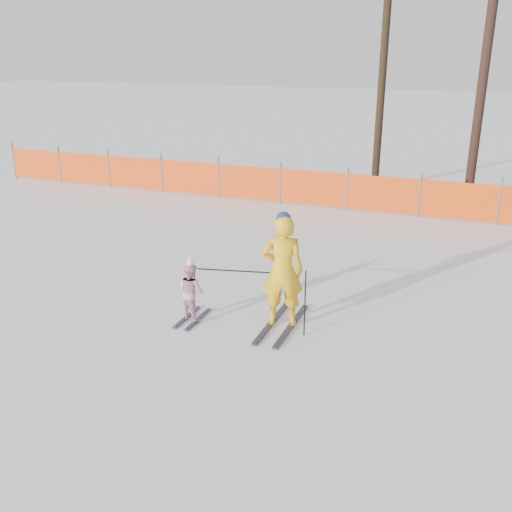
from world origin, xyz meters
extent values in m
plane|color=white|center=(0.00, 0.00, 0.00)|extent=(120.00, 120.00, 0.00)
cube|color=black|center=(0.46, 0.06, 0.02)|extent=(0.09, 1.66, 0.04)
cube|color=black|center=(0.80, 0.06, 0.02)|extent=(0.09, 1.66, 0.04)
imported|color=yellow|center=(0.63, 0.06, 0.98)|extent=(0.79, 0.63, 1.88)
sphere|color=navy|center=(0.63, 0.06, 1.84)|extent=(0.25, 0.25, 0.25)
cube|color=black|center=(-0.98, -0.28, 0.01)|extent=(0.09, 0.89, 0.03)
cube|color=black|center=(-0.76, -0.28, 0.01)|extent=(0.09, 0.89, 0.03)
imported|color=pink|center=(-0.87, -0.28, 0.52)|extent=(0.59, 0.54, 0.98)
cone|color=white|center=(-0.87, -0.28, 1.05)|extent=(0.19, 0.19, 0.24)
cylinder|color=black|center=(1.08, -0.14, 0.56)|extent=(0.02, 0.02, 1.12)
cylinder|color=black|center=(-0.12, -0.11, 0.93)|extent=(1.26, 0.31, 0.02)
cylinder|color=#595960|center=(-11.98, 7.59, 0.62)|extent=(0.06, 0.06, 1.25)
cylinder|color=#595960|center=(-9.98, 7.59, 0.62)|extent=(0.06, 0.06, 1.25)
cylinder|color=#595960|center=(-7.98, 7.59, 0.62)|extent=(0.06, 0.06, 1.25)
cylinder|color=#595960|center=(-5.98, 7.59, 0.62)|extent=(0.06, 0.06, 1.25)
cylinder|color=#595960|center=(-3.98, 7.59, 0.62)|extent=(0.06, 0.06, 1.25)
cylinder|color=#595960|center=(-1.98, 7.59, 0.62)|extent=(0.06, 0.06, 1.25)
cylinder|color=#595960|center=(0.02, 7.59, 0.62)|extent=(0.06, 0.06, 1.25)
cylinder|color=#595960|center=(2.02, 7.59, 0.62)|extent=(0.06, 0.06, 1.25)
cylinder|color=#595960|center=(4.02, 7.59, 0.62)|extent=(0.06, 0.06, 1.25)
cube|color=#F7490D|center=(-3.62, 7.59, 0.55)|extent=(16.74, 0.03, 1.00)
cylinder|color=black|center=(3.22, 9.58, 3.30)|extent=(0.27, 0.27, 6.60)
cylinder|color=black|center=(0.30, 10.48, 3.09)|extent=(0.24, 0.24, 6.17)
camera|label=1|loc=(3.34, -8.08, 4.35)|focal=40.00mm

